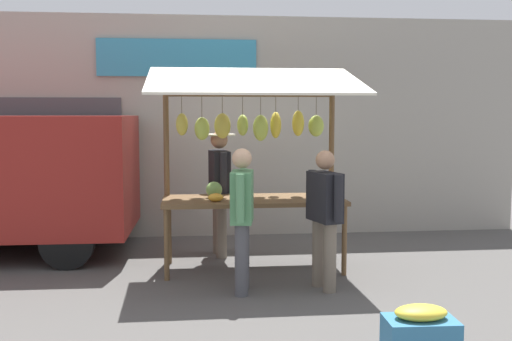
{
  "coord_description": "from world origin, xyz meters",
  "views": [
    {
      "loc": [
        0.74,
        7.17,
        1.91
      ],
      "look_at": [
        0.0,
        0.3,
        1.25
      ],
      "focal_mm": 41.86,
      "sensor_mm": 36.0,
      "label": 1
    }
  ],
  "objects_px": {
    "market_stall": "(253,142)",
    "vendor_with_sunhat": "(219,182)",
    "shopper_with_ponytail": "(242,211)",
    "produce_crate_near": "(420,333)",
    "shopper_with_shopping_bag": "(325,211)"
  },
  "relations": [
    {
      "from": "market_stall",
      "to": "vendor_with_sunhat",
      "type": "relative_size",
      "value": 1.49
    },
    {
      "from": "shopper_with_ponytail",
      "to": "produce_crate_near",
      "type": "xyz_separation_m",
      "value": [
        -1.25,
        1.86,
        -0.69
      ]
    },
    {
      "from": "shopper_with_ponytail",
      "to": "produce_crate_near",
      "type": "relative_size",
      "value": 2.72
    },
    {
      "from": "market_stall",
      "to": "vendor_with_sunhat",
      "type": "xyz_separation_m",
      "value": [
        0.38,
        -0.69,
        -0.57
      ]
    },
    {
      "from": "market_stall",
      "to": "produce_crate_near",
      "type": "distance_m",
      "value": 3.33
    },
    {
      "from": "market_stall",
      "to": "produce_crate_near",
      "type": "xyz_separation_m",
      "value": [
        -1.03,
        2.86,
        -1.37
      ]
    },
    {
      "from": "market_stall",
      "to": "shopper_with_ponytail",
      "type": "xyz_separation_m",
      "value": [
        0.21,
        1.0,
        -0.68
      ]
    },
    {
      "from": "shopper_with_shopping_bag",
      "to": "produce_crate_near",
      "type": "relative_size",
      "value": 2.67
    },
    {
      "from": "vendor_with_sunhat",
      "to": "shopper_with_shopping_bag",
      "type": "relative_size",
      "value": 1.1
    },
    {
      "from": "vendor_with_sunhat",
      "to": "produce_crate_near",
      "type": "height_order",
      "value": "vendor_with_sunhat"
    },
    {
      "from": "market_stall",
      "to": "vendor_with_sunhat",
      "type": "bearing_deg",
      "value": -61.33
    },
    {
      "from": "vendor_with_sunhat",
      "to": "shopper_with_shopping_bag",
      "type": "xyz_separation_m",
      "value": [
        -1.06,
        1.66,
        -0.13
      ]
    },
    {
      "from": "market_stall",
      "to": "shopper_with_shopping_bag",
      "type": "relative_size",
      "value": 1.65
    },
    {
      "from": "shopper_with_shopping_bag",
      "to": "shopper_with_ponytail",
      "type": "distance_m",
      "value": 0.9
    },
    {
      "from": "shopper_with_ponytail",
      "to": "shopper_with_shopping_bag",
      "type": "bearing_deg",
      "value": -79.74
    }
  ]
}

